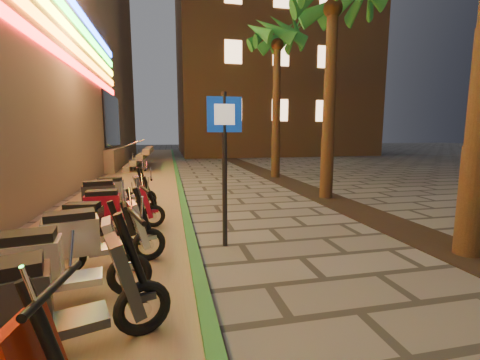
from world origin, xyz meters
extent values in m
cube|color=#8C7251|center=(-2.60, 10.00, 0.01)|extent=(3.40, 60.00, 0.01)
cube|color=#26662A|center=(-0.90, 10.00, 0.05)|extent=(0.18, 60.00, 0.10)
cube|color=black|center=(3.60, 5.00, 0.01)|extent=(1.20, 40.00, 0.02)
cube|color=black|center=(-4.45, 18.00, 2.80)|extent=(0.08, 5.00, 3.00)
cube|color=gray|center=(-6.50, 18.00, 0.60)|extent=(5.00, 6.00, 1.20)
cube|color=#FF1414|center=(-4.45, 6.00, 4.50)|extent=(0.06, 26.00, 0.28)
cube|color=gray|center=(-3.50, 18.00, 0.15)|extent=(0.35, 5.00, 0.30)
cube|color=gray|center=(-3.15, 18.00, 0.45)|extent=(0.35, 5.00, 0.30)
cube|color=gray|center=(-2.80, 18.00, 0.75)|extent=(0.35, 5.00, 0.30)
cube|color=gray|center=(-2.45, 18.00, 1.05)|extent=(0.35, 5.00, 0.30)
cylinder|color=silver|center=(-3.90, 16.00, 1.25)|extent=(2.09, 0.06, 0.81)
cylinder|color=silver|center=(-3.90, 20.00, 1.25)|extent=(2.09, 0.06, 0.81)
cube|color=brown|center=(9.00, 32.00, 12.50)|extent=(18.00, 16.00, 25.00)
cube|color=#FFC78C|center=(4.00, 23.97, 4.00)|extent=(1.40, 0.06, 1.80)
cube|color=#FFC78C|center=(8.00, 23.97, 4.00)|extent=(1.40, 0.06, 1.80)
cube|color=#FFC78C|center=(12.00, 23.97, 4.00)|extent=(1.40, 0.06, 1.80)
cube|color=#FFC78C|center=(4.00, 23.97, 8.50)|extent=(1.40, 0.06, 1.80)
cube|color=#FFC78C|center=(8.00, 23.97, 8.50)|extent=(1.40, 0.06, 1.80)
cube|color=#FFC78C|center=(12.00, 23.97, 8.50)|extent=(1.40, 0.06, 1.80)
cube|color=#FFC78C|center=(12.00, 23.97, 13.00)|extent=(1.40, 0.06, 1.80)
cylinder|color=#472D19|center=(3.60, 7.00, 2.85)|extent=(0.40, 0.40, 5.70)
sphere|color=#472D19|center=(3.60, 7.00, 5.70)|extent=(0.56, 0.56, 0.56)
cone|color=#1D551A|center=(4.28, 7.57, 6.15)|extent=(1.70, 1.86, 1.52)
cone|color=#1D551A|center=(3.75, 7.87, 6.15)|extent=(2.00, 0.93, 1.52)
cone|color=#1D551A|center=(3.16, 7.77, 6.15)|extent=(1.97, 1.48, 1.52)
cylinder|color=#472D19|center=(3.60, 12.00, 2.98)|extent=(0.40, 0.40, 5.95)
sphere|color=#472D19|center=(3.60, 12.00, 5.95)|extent=(0.56, 0.56, 0.56)
cone|color=#1D551A|center=(4.49, 12.00, 6.40)|extent=(0.60, 1.93, 1.52)
cone|color=#1D551A|center=(4.28, 12.57, 6.40)|extent=(1.70, 1.86, 1.52)
cone|color=#1D551A|center=(3.75, 12.87, 6.40)|extent=(2.00, 0.93, 1.52)
cone|color=#1D551A|center=(3.16, 12.77, 6.40)|extent=(1.97, 1.48, 1.52)
cone|color=#1D551A|center=(2.77, 12.30, 6.40)|extent=(1.22, 2.02, 1.52)
cone|color=#1D551A|center=(2.77, 11.70, 6.40)|extent=(1.22, 2.02, 1.52)
cone|color=#1D551A|center=(3.16, 11.23, 6.40)|extent=(1.97, 1.48, 1.52)
cone|color=#1D551A|center=(3.75, 11.13, 6.40)|extent=(2.00, 0.93, 1.52)
cone|color=#1D551A|center=(4.28, 11.43, 6.40)|extent=(1.70, 1.86, 1.52)
cylinder|color=black|center=(-0.30, 3.33, 1.37)|extent=(0.09, 0.09, 2.74)
cube|color=#0B3198|center=(-0.30, 3.31, 2.36)|extent=(0.60, 0.06, 0.60)
cube|color=white|center=(-0.30, 3.29, 2.36)|extent=(0.35, 0.04, 0.35)
cylinder|color=black|center=(-1.94, -0.40, 0.86)|extent=(0.30, 0.11, 0.80)
cylinder|color=black|center=(-1.88, -0.41, 1.21)|extent=(0.13, 0.63, 0.05)
torus|color=black|center=(-1.56, 0.92, 0.29)|extent=(0.59, 0.28, 0.58)
cylinder|color=silver|center=(-1.56, 0.92, 0.29)|extent=(0.18, 0.15, 0.16)
cube|color=#242629|center=(-2.16, 0.73, 0.33)|extent=(0.70, 0.54, 0.09)
cube|color=#242629|center=(-1.71, 0.87, 0.67)|extent=(0.42, 0.51, 0.78)
cylinder|color=black|center=(-1.63, 0.90, 0.89)|extent=(0.31, 0.17, 0.82)
cylinder|color=black|center=(-1.58, 0.91, 1.25)|extent=(0.24, 0.63, 0.05)
cube|color=#242629|center=(-1.56, 0.92, 0.42)|extent=(0.28, 0.22, 0.07)
torus|color=black|center=(-2.96, 1.59, 0.28)|extent=(0.56, 0.20, 0.55)
cylinder|color=silver|center=(-2.96, 1.59, 0.28)|extent=(0.16, 0.13, 0.15)
torus|color=black|center=(-1.78, 1.79, 0.28)|extent=(0.56, 0.20, 0.55)
cylinder|color=silver|center=(-1.78, 1.79, 0.28)|extent=(0.16, 0.13, 0.15)
cube|color=white|center=(-2.38, 1.69, 0.32)|extent=(0.64, 0.45, 0.08)
cube|color=white|center=(-2.87, 1.61, 0.58)|extent=(0.80, 0.52, 0.53)
cube|color=black|center=(-2.87, 1.61, 0.89)|extent=(0.71, 0.45, 0.13)
cube|color=white|center=(-1.93, 1.77, 0.64)|extent=(0.35, 0.47, 0.75)
cylinder|color=black|center=(-1.86, 1.78, 0.85)|extent=(0.30, 0.12, 0.79)
cylinder|color=black|center=(-1.80, 1.79, 1.19)|extent=(0.15, 0.62, 0.05)
cube|color=white|center=(-1.78, 1.79, 0.40)|extent=(0.26, 0.19, 0.06)
torus|color=black|center=(-2.74, 2.59, 0.27)|extent=(0.55, 0.25, 0.54)
cylinder|color=silver|center=(-2.74, 2.59, 0.27)|extent=(0.17, 0.14, 0.15)
torus|color=black|center=(-1.61, 2.90, 0.27)|extent=(0.55, 0.25, 0.54)
cylinder|color=silver|center=(-1.61, 2.90, 0.27)|extent=(0.17, 0.14, 0.15)
cube|color=#A9A7AF|center=(-2.19, 2.74, 0.31)|extent=(0.65, 0.49, 0.08)
cube|color=#A9A7AF|center=(-2.66, 2.61, 0.57)|extent=(0.81, 0.58, 0.52)
cube|color=black|center=(-2.66, 2.61, 0.88)|extent=(0.71, 0.49, 0.13)
cube|color=#A9A7AF|center=(-1.75, 2.86, 0.63)|extent=(0.38, 0.48, 0.73)
cylinder|color=black|center=(-1.68, 2.88, 0.83)|extent=(0.29, 0.15, 0.77)
cylinder|color=black|center=(-1.63, 2.89, 1.17)|extent=(0.21, 0.59, 0.05)
cube|color=#A9A7AF|center=(-1.61, 2.90, 0.40)|extent=(0.26, 0.20, 0.06)
torus|color=black|center=(-2.86, 3.81, 0.24)|extent=(0.48, 0.14, 0.47)
cylinder|color=silver|center=(-2.86, 3.81, 0.24)|extent=(0.14, 0.10, 0.13)
torus|color=black|center=(-1.85, 3.70, 0.24)|extent=(0.48, 0.14, 0.47)
cylinder|color=silver|center=(-1.85, 3.70, 0.24)|extent=(0.14, 0.10, 0.13)
cube|color=black|center=(-2.37, 3.75, 0.27)|extent=(0.53, 0.36, 0.07)
cube|color=black|center=(-2.79, 3.80, 0.50)|extent=(0.67, 0.41, 0.45)
cube|color=black|center=(-2.79, 3.80, 0.76)|extent=(0.59, 0.35, 0.11)
cube|color=black|center=(-1.98, 3.71, 0.54)|extent=(0.28, 0.39, 0.64)
cylinder|color=black|center=(-1.92, 3.70, 0.73)|extent=(0.25, 0.09, 0.67)
cylinder|color=black|center=(-1.87, 3.70, 1.02)|extent=(0.10, 0.53, 0.04)
cube|color=black|center=(-1.85, 3.70, 0.34)|extent=(0.21, 0.15, 0.05)
torus|color=black|center=(-2.71, 4.74, 0.25)|extent=(0.51, 0.13, 0.51)
cylinder|color=silver|center=(-2.71, 4.74, 0.25)|extent=(0.14, 0.11, 0.14)
torus|color=black|center=(-1.63, 4.82, 0.25)|extent=(0.51, 0.13, 0.51)
cylinder|color=silver|center=(-1.63, 4.82, 0.25)|extent=(0.14, 0.11, 0.14)
cube|color=maroon|center=(-2.18, 4.78, 0.29)|extent=(0.56, 0.37, 0.08)
cube|color=maroon|center=(-2.63, 4.75, 0.53)|extent=(0.71, 0.42, 0.49)
cube|color=black|center=(-2.63, 4.75, 0.82)|extent=(0.62, 0.36, 0.12)
cube|color=maroon|center=(-1.76, 4.81, 0.58)|extent=(0.29, 0.41, 0.68)
cylinder|color=black|center=(-1.69, 4.82, 0.78)|extent=(0.27, 0.09, 0.72)
cylinder|color=black|center=(-1.65, 4.82, 1.09)|extent=(0.08, 0.57, 0.04)
cube|color=maroon|center=(-1.63, 4.82, 0.37)|extent=(0.22, 0.15, 0.06)
torus|color=black|center=(-3.00, 5.80, 0.27)|extent=(0.55, 0.21, 0.54)
cylinder|color=silver|center=(-3.00, 5.80, 0.27)|extent=(0.16, 0.13, 0.15)
torus|color=black|center=(-1.86, 6.02, 0.27)|extent=(0.55, 0.21, 0.54)
cylinder|color=silver|center=(-1.86, 6.02, 0.27)|extent=(0.16, 0.13, 0.15)
cube|color=#26282B|center=(-2.44, 5.91, 0.31)|extent=(0.63, 0.46, 0.08)
cube|color=#26282B|center=(-2.92, 5.81, 0.57)|extent=(0.79, 0.53, 0.52)
cube|color=black|center=(-2.92, 5.81, 0.87)|extent=(0.70, 0.45, 0.12)
cube|color=#26282B|center=(-2.00, 6.00, 0.62)|extent=(0.35, 0.46, 0.73)
cylinder|color=black|center=(-1.93, 6.01, 0.83)|extent=(0.29, 0.13, 0.77)
cylinder|color=black|center=(-1.88, 6.02, 1.16)|extent=(0.16, 0.60, 0.05)
cube|color=#26282B|center=(-1.86, 6.02, 0.39)|extent=(0.25, 0.19, 0.06)
torus|color=black|center=(-2.93, 6.98, 0.25)|extent=(0.50, 0.13, 0.49)
cylinder|color=silver|center=(-2.93, 6.98, 0.25)|extent=(0.14, 0.10, 0.13)
torus|color=black|center=(-1.88, 6.91, 0.25)|extent=(0.50, 0.13, 0.49)
cylinder|color=silver|center=(-1.88, 6.91, 0.25)|extent=(0.14, 0.10, 0.13)
cube|color=silver|center=(-2.41, 6.94, 0.28)|extent=(0.54, 0.35, 0.08)
cube|color=silver|center=(-2.86, 6.97, 0.52)|extent=(0.68, 0.40, 0.47)
cube|color=black|center=(-2.86, 6.97, 0.79)|extent=(0.60, 0.34, 0.11)
cube|color=silver|center=(-2.01, 6.92, 0.57)|extent=(0.28, 0.39, 0.66)
cylinder|color=black|center=(-1.94, 6.91, 0.75)|extent=(0.26, 0.08, 0.70)
cylinder|color=black|center=(-1.90, 6.91, 1.06)|extent=(0.08, 0.55, 0.04)
cube|color=silver|center=(-1.88, 6.91, 0.36)|extent=(0.22, 0.15, 0.06)
camera|label=1|loc=(-1.25, -2.24, 2.03)|focal=24.00mm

